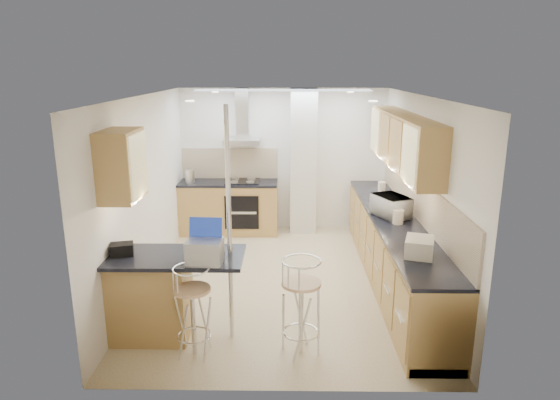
{
  "coord_description": "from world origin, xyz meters",
  "views": [
    {
      "loc": [
        0.06,
        -6.33,
        2.86
      ],
      "look_at": [
        -0.03,
        0.2,
        1.1
      ],
      "focal_mm": 32.0,
      "sensor_mm": 36.0,
      "label": 1
    }
  ],
  "objects_px": {
    "bar_stool_near": "(193,312)",
    "bar_stool_end": "(301,307)",
    "laptop": "(205,252)",
    "microwave": "(391,206)",
    "bread_bin": "(419,247)"
  },
  "relations": [
    {
      "from": "laptop",
      "to": "bar_stool_end",
      "type": "height_order",
      "value": "laptop"
    },
    {
      "from": "bread_bin",
      "to": "laptop",
      "type": "bearing_deg",
      "value": -155.23
    },
    {
      "from": "laptop",
      "to": "bread_bin",
      "type": "height_order",
      "value": "laptop"
    },
    {
      "from": "bar_stool_near",
      "to": "bar_stool_end",
      "type": "distance_m",
      "value": 1.08
    },
    {
      "from": "laptop",
      "to": "microwave",
      "type": "bearing_deg",
      "value": 41.15
    },
    {
      "from": "bar_stool_end",
      "to": "microwave",
      "type": "bearing_deg",
      "value": 8.9
    },
    {
      "from": "microwave",
      "to": "bread_bin",
      "type": "relative_size",
      "value": 1.44
    },
    {
      "from": "microwave",
      "to": "laptop",
      "type": "xyz_separation_m",
      "value": [
        -2.21,
        -1.7,
        -0.0
      ]
    },
    {
      "from": "microwave",
      "to": "bar_stool_end",
      "type": "bearing_deg",
      "value": 121.58
    },
    {
      "from": "laptop",
      "to": "bar_stool_end",
      "type": "xyz_separation_m",
      "value": [
        0.97,
        -0.1,
        -0.55
      ]
    },
    {
      "from": "laptop",
      "to": "bar_stool_near",
      "type": "height_order",
      "value": "laptop"
    },
    {
      "from": "bar_stool_near",
      "to": "bar_stool_end",
      "type": "relative_size",
      "value": 0.93
    },
    {
      "from": "bar_stool_near",
      "to": "bar_stool_end",
      "type": "xyz_separation_m",
      "value": [
        1.08,
        0.05,
        0.03
      ]
    },
    {
      "from": "laptop",
      "to": "bar_stool_end",
      "type": "distance_m",
      "value": 1.12
    },
    {
      "from": "microwave",
      "to": "bar_stool_near",
      "type": "relative_size",
      "value": 0.54
    }
  ]
}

